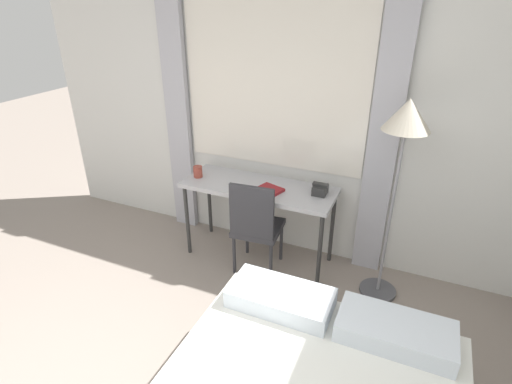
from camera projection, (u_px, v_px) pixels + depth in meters
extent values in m
cube|color=silver|center=(288.00, 112.00, 3.50)|extent=(5.12, 0.05, 2.70)
cube|color=white|center=(273.00, 83.00, 3.41)|extent=(1.67, 0.01, 1.50)
cube|color=#B2B2BC|center=(177.00, 107.00, 3.86)|extent=(0.24, 0.06, 2.60)
cube|color=#B2B2BC|center=(385.00, 132.00, 3.16)|extent=(0.24, 0.06, 2.60)
cube|color=#B2B2B7|center=(259.00, 188.00, 3.54)|extent=(1.37, 0.50, 0.04)
cylinder|color=#333333|center=(187.00, 221.00, 3.77)|extent=(0.04, 0.04, 0.72)
cylinder|color=#333333|center=(320.00, 252.00, 3.31)|extent=(0.04, 0.04, 0.72)
cylinder|color=#333333|center=(209.00, 201.00, 4.12)|extent=(0.04, 0.04, 0.72)
cylinder|color=#333333|center=(332.00, 228.00, 3.66)|extent=(0.04, 0.04, 0.72)
cube|color=#333338|center=(258.00, 228.00, 3.55)|extent=(0.43, 0.43, 0.05)
cube|color=#333338|center=(252.00, 212.00, 3.28)|extent=(0.38, 0.07, 0.46)
cylinder|color=#333338|center=(234.00, 255.00, 3.55)|extent=(0.03, 0.03, 0.39)
cylinder|color=#333338|center=(271.00, 263.00, 3.45)|extent=(0.03, 0.03, 0.39)
cylinder|color=#333338|center=(247.00, 235.00, 3.84)|extent=(0.03, 0.03, 0.39)
cylinder|color=#333338|center=(281.00, 242.00, 3.74)|extent=(0.03, 0.03, 0.39)
cube|color=silver|center=(281.00, 298.00, 2.49)|extent=(0.64, 0.32, 0.12)
cube|color=silver|center=(395.00, 331.00, 2.24)|extent=(0.64, 0.32, 0.12)
cylinder|color=#4C4C51|center=(377.00, 290.00, 3.40)|extent=(0.30, 0.30, 0.03)
cylinder|color=gray|center=(390.00, 218.00, 3.08)|extent=(0.02, 0.02, 1.40)
cone|color=beige|center=(408.00, 115.00, 2.72)|extent=(0.34, 0.34, 0.22)
cube|color=#2D2D2D|center=(320.00, 190.00, 3.37)|extent=(0.12, 0.13, 0.08)
cube|color=#2D2D2D|center=(320.00, 185.00, 3.35)|extent=(0.13, 0.05, 0.02)
cube|color=maroon|center=(268.00, 190.00, 3.42)|extent=(0.26, 0.26, 0.02)
cube|color=white|center=(268.00, 190.00, 3.42)|extent=(0.25, 0.24, 0.01)
cylinder|color=#993F33|center=(198.00, 172.00, 3.68)|extent=(0.08, 0.08, 0.10)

